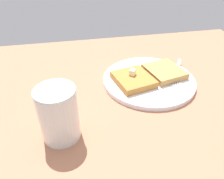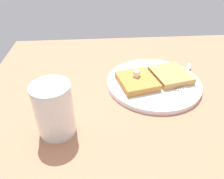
# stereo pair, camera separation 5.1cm
# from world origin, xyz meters

# --- Properties ---
(table_surface) EXTENTS (0.91, 0.91, 0.02)m
(table_surface) POSITION_xyz_m (0.00, 0.00, 0.01)
(table_surface) COLOR #AE6E51
(table_surface) RESTS_ON ground
(plate) EXTENTS (0.25, 0.25, 0.01)m
(plate) POSITION_xyz_m (0.01, 0.12, 0.03)
(plate) COLOR white
(plate) RESTS_ON table_surface
(toast_slice_left) EXTENTS (0.11, 0.12, 0.02)m
(toast_slice_left) POSITION_xyz_m (-0.04, 0.11, 0.04)
(toast_slice_left) COLOR #BA7A36
(toast_slice_left) RESTS_ON plate
(toast_slice_middle) EXTENTS (0.11, 0.12, 0.02)m
(toast_slice_middle) POSITION_xyz_m (0.05, 0.13, 0.04)
(toast_slice_middle) COLOR tan
(toast_slice_middle) RESTS_ON plate
(butter_pat_primary) EXTENTS (0.02, 0.02, 0.02)m
(butter_pat_primary) POSITION_xyz_m (-0.04, 0.12, 0.06)
(butter_pat_primary) COLOR beige
(butter_pat_primary) RESTS_ON toast_slice_left
(fork) EXTENTS (0.09, 0.15, 0.00)m
(fork) POSITION_xyz_m (0.09, 0.12, 0.04)
(fork) COLOR silver
(fork) RESTS_ON plate
(syrup_jar) EXTENTS (0.08, 0.08, 0.11)m
(syrup_jar) POSITION_xyz_m (-0.24, -0.04, 0.07)
(syrup_jar) COLOR #57240D
(syrup_jar) RESTS_ON table_surface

